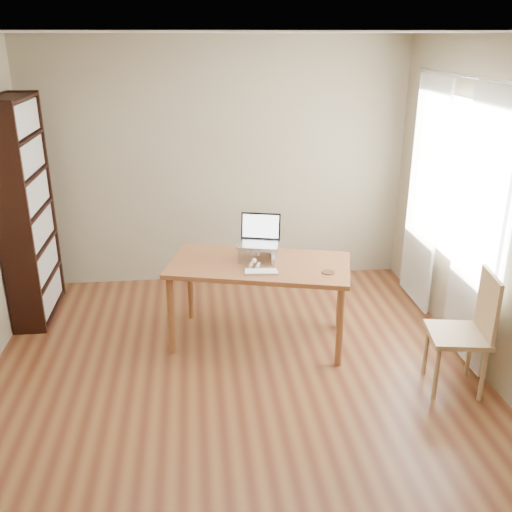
{
  "coord_description": "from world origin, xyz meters",
  "views": [
    {
      "loc": [
        -0.28,
        -3.75,
        2.59
      ],
      "look_at": [
        0.23,
        0.75,
        0.82
      ],
      "focal_mm": 40.0,
      "sensor_mm": 36.0,
      "label": 1
    }
  ],
  "objects_px": {
    "chair": "(468,327)",
    "cat": "(256,252)",
    "keyboard": "(261,272)",
    "bookshelf": "(27,211)",
    "desk": "(259,272)",
    "laptop": "(258,236)"
  },
  "relations": [
    {
      "from": "desk",
      "to": "cat",
      "type": "xyz_separation_m",
      "value": [
        -0.01,
        0.11,
        0.15
      ]
    },
    {
      "from": "laptop",
      "to": "chair",
      "type": "height_order",
      "value": "laptop"
    },
    {
      "from": "keyboard",
      "to": "chair",
      "type": "relative_size",
      "value": 0.31
    },
    {
      "from": "bookshelf",
      "to": "laptop",
      "type": "relative_size",
      "value": 5.26
    },
    {
      "from": "cat",
      "to": "chair",
      "type": "height_order",
      "value": "chair"
    },
    {
      "from": "desk",
      "to": "keyboard",
      "type": "height_order",
      "value": "keyboard"
    },
    {
      "from": "bookshelf",
      "to": "desk",
      "type": "xyz_separation_m",
      "value": [
        2.09,
        -0.78,
        -0.39
      ]
    },
    {
      "from": "keyboard",
      "to": "chair",
      "type": "height_order",
      "value": "chair"
    },
    {
      "from": "desk",
      "to": "keyboard",
      "type": "relative_size",
      "value": 5.69
    },
    {
      "from": "desk",
      "to": "chair",
      "type": "relative_size",
      "value": 1.76
    },
    {
      "from": "bookshelf",
      "to": "keyboard",
      "type": "bearing_deg",
      "value": -25.59
    },
    {
      "from": "laptop",
      "to": "cat",
      "type": "relative_size",
      "value": 0.84
    },
    {
      "from": "laptop",
      "to": "cat",
      "type": "xyz_separation_m",
      "value": [
        -0.01,
        -0.03,
        -0.13
      ]
    },
    {
      "from": "keyboard",
      "to": "chair",
      "type": "bearing_deg",
      "value": -19.22
    },
    {
      "from": "desk",
      "to": "keyboard",
      "type": "distance_m",
      "value": 0.24
    },
    {
      "from": "chair",
      "to": "cat",
      "type": "bearing_deg",
      "value": 155.57
    },
    {
      "from": "laptop",
      "to": "keyboard",
      "type": "distance_m",
      "value": 0.41
    },
    {
      "from": "laptop",
      "to": "desk",
      "type": "bearing_deg",
      "value": -75.13
    },
    {
      "from": "laptop",
      "to": "cat",
      "type": "height_order",
      "value": "laptop"
    },
    {
      "from": "desk",
      "to": "chair",
      "type": "height_order",
      "value": "chair"
    },
    {
      "from": "desk",
      "to": "cat",
      "type": "height_order",
      "value": "cat"
    },
    {
      "from": "chair",
      "to": "bookshelf",
      "type": "bearing_deg",
      "value": 164.44
    }
  ]
}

